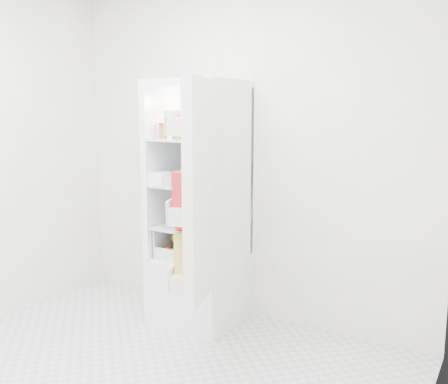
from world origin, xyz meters
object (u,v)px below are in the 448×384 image
Objects in this scene: mushroom_bowl at (186,216)px; red_cabbage at (211,218)px; refrigerator at (202,234)px; fridge_door at (199,195)px.

red_cabbage is at bearing -23.78° from mushroom_bowl.
refrigerator is 11.47× the size of red_cabbage.
fridge_door is at bearing -65.49° from red_cabbage.
mushroom_bowl is (-0.32, 0.14, -0.04)m from red_cabbage.
refrigerator is 1.38× the size of fridge_door.
red_cabbage is at bearing -36.89° from refrigerator.
mushroom_bowl is (-0.17, 0.02, 0.12)m from refrigerator.
refrigerator is 11.79× the size of mushroom_bowl.
fridge_door is (0.39, -0.63, 0.43)m from refrigerator.
refrigerator is at bearing 143.11° from red_cabbage.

